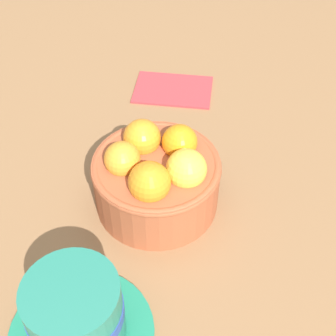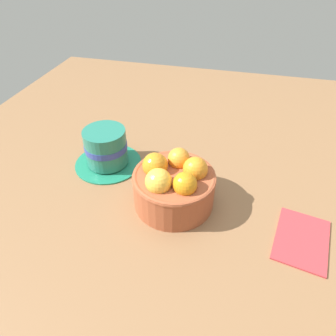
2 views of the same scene
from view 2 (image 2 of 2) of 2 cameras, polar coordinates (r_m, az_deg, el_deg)
The scene contains 4 objects.
ground_plane at distance 55.97cm, azimuth 1.04°, elevation -7.72°, with size 129.52×108.98×3.75cm, color brown.
terracotta_bowl at distance 51.71cm, azimuth 1.07°, elevation -3.05°, with size 14.05×14.05×9.24cm.
coffee_cup at distance 62.03cm, azimuth -11.45°, elevation 3.49°, with size 13.44×13.44×7.90cm.
folded_napkin at distance 53.15cm, azimuth 23.73°, elevation -11.99°, with size 11.29×7.78×0.60cm, color #B23338.
Camera 2 is at (-37.64, -8.39, 38.70)cm, focal length 32.65 mm.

